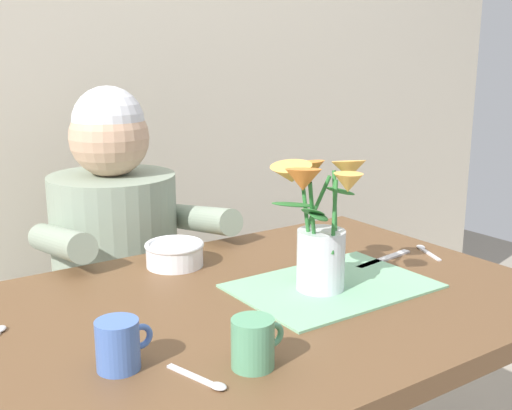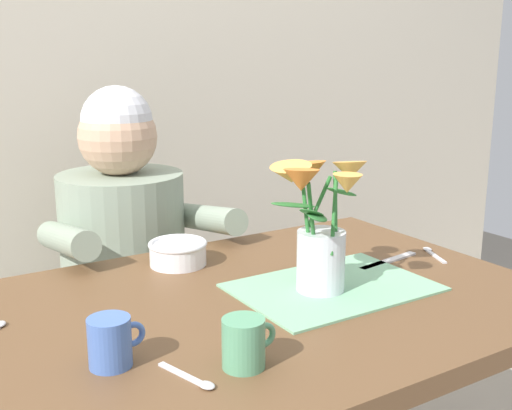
{
  "view_description": "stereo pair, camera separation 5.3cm",
  "coord_description": "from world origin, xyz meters",
  "px_view_note": "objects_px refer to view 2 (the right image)",
  "views": [
    {
      "loc": [
        -0.65,
        -0.96,
        1.22
      ],
      "look_at": [
        0.04,
        0.05,
        0.92
      ],
      "focal_mm": 44.31,
      "sensor_mm": 36.0,
      "label": 1
    },
    {
      "loc": [
        -0.61,
        -0.99,
        1.22
      ],
      "look_at": [
        0.04,
        0.05,
        0.92
      ],
      "focal_mm": 44.31,
      "sensor_mm": 36.0,
      "label": 2
    }
  ],
  "objects_px": {
    "seated_person": "(126,292)",
    "flower_vase": "(319,225)",
    "dinner_knife": "(388,261)",
    "ceramic_bowl": "(178,252)",
    "coffee_cup": "(244,343)",
    "tea_cup": "(111,342)"
  },
  "relations": [
    {
      "from": "seated_person",
      "to": "flower_vase",
      "type": "relative_size",
      "value": 4.18
    },
    {
      "from": "seated_person",
      "to": "dinner_knife",
      "type": "xyz_separation_m",
      "value": [
        0.43,
        -0.58,
        0.18
      ]
    },
    {
      "from": "dinner_knife",
      "to": "ceramic_bowl",
      "type": "bearing_deg",
      "value": 141.81
    },
    {
      "from": "flower_vase",
      "to": "dinner_knife",
      "type": "relative_size",
      "value": 1.43
    },
    {
      "from": "ceramic_bowl",
      "to": "coffee_cup",
      "type": "bearing_deg",
      "value": -103.69
    },
    {
      "from": "seated_person",
      "to": "tea_cup",
      "type": "bearing_deg",
      "value": -111.46
    },
    {
      "from": "coffee_cup",
      "to": "ceramic_bowl",
      "type": "bearing_deg",
      "value": 76.31
    },
    {
      "from": "flower_vase",
      "to": "dinner_knife",
      "type": "distance_m",
      "value": 0.3
    },
    {
      "from": "dinner_knife",
      "to": "tea_cup",
      "type": "distance_m",
      "value": 0.74
    },
    {
      "from": "ceramic_bowl",
      "to": "tea_cup",
      "type": "xyz_separation_m",
      "value": [
        -0.3,
        -0.39,
        0.01
      ]
    },
    {
      "from": "flower_vase",
      "to": "tea_cup",
      "type": "xyz_separation_m",
      "value": [
        -0.46,
        -0.08,
        -0.1
      ]
    },
    {
      "from": "ceramic_bowl",
      "to": "dinner_knife",
      "type": "bearing_deg",
      "value": -30.01
    },
    {
      "from": "seated_person",
      "to": "coffee_cup",
      "type": "relative_size",
      "value": 12.2
    },
    {
      "from": "seated_person",
      "to": "tea_cup",
      "type": "xyz_separation_m",
      "value": [
        -0.29,
        -0.72,
        0.22
      ]
    },
    {
      "from": "seated_person",
      "to": "dinner_knife",
      "type": "distance_m",
      "value": 0.75
    },
    {
      "from": "seated_person",
      "to": "dinner_knife",
      "type": "relative_size",
      "value": 5.97
    },
    {
      "from": "seated_person",
      "to": "dinner_knife",
      "type": "height_order",
      "value": "seated_person"
    },
    {
      "from": "seated_person",
      "to": "flower_vase",
      "type": "height_order",
      "value": "seated_person"
    },
    {
      "from": "seated_person",
      "to": "coffee_cup",
      "type": "height_order",
      "value": "seated_person"
    },
    {
      "from": "dinner_knife",
      "to": "coffee_cup",
      "type": "xyz_separation_m",
      "value": [
        -0.55,
        -0.25,
        0.04
      ]
    },
    {
      "from": "seated_person",
      "to": "tea_cup",
      "type": "height_order",
      "value": "seated_person"
    },
    {
      "from": "seated_person",
      "to": "ceramic_bowl",
      "type": "bearing_deg",
      "value": -88.41
    }
  ]
}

